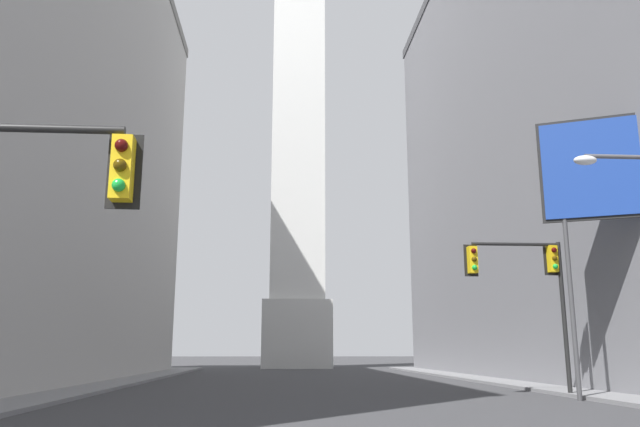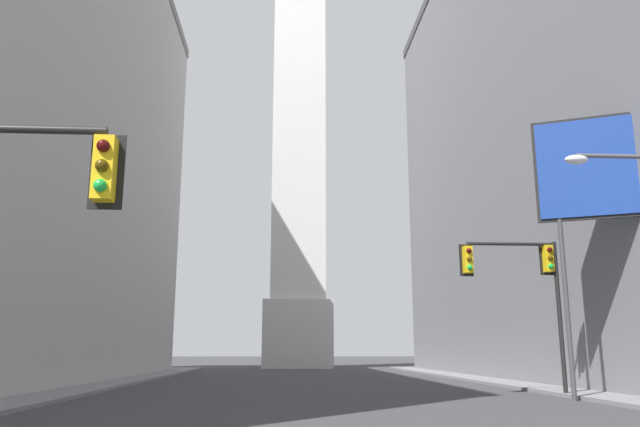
{
  "view_description": "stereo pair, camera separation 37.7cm",
  "coord_description": "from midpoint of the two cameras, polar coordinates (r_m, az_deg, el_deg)",
  "views": [
    {
      "loc": [
        -2.0,
        -0.46,
        1.79
      ],
      "look_at": [
        1.7,
        54.51,
        13.92
      ],
      "focal_mm": 35.0,
      "sensor_mm": 36.0,
      "label": 1
    },
    {
      "loc": [
        -1.62,
        -0.48,
        1.79
      ],
      "look_at": [
        1.7,
        54.51,
        13.92
      ],
      "focal_mm": 35.0,
      "sensor_mm": 36.0,
      "label": 2
    }
  ],
  "objects": [
    {
      "name": "sidewalk_left",
      "position": [
        26.49,
        -27.12,
        -14.82
      ],
      "size": [
        5.0,
        79.92,
        0.15
      ],
      "primitive_type": "cube",
      "color": "slate",
      "rests_on": "ground_plane"
    },
    {
      "name": "sidewalk_right",
      "position": [
        28.07,
        26.24,
        -14.69
      ],
      "size": [
        5.0,
        79.92,
        0.15
      ],
      "primitive_type": "cube",
      "color": "slate",
      "rests_on": "ground_plane"
    },
    {
      "name": "obelisk",
      "position": [
        74.78,
        -2.13,
        13.78
      ],
      "size": [
        7.2,
        7.2,
        72.94
      ],
      "color": "silver",
      "rests_on": "ground_plane"
    },
    {
      "name": "traffic_light_mid_right",
      "position": [
        27.03,
        18.29,
        -5.64
      ],
      "size": [
        4.17,
        0.51,
        6.2
      ],
      "color": "black",
      "rests_on": "ground_plane"
    },
    {
      "name": "billboard_sign",
      "position": [
        26.24,
        24.22,
        3.18
      ],
      "size": [
        4.38,
        2.05,
        10.73
      ],
      "color": "#3F3F42",
      "rests_on": "ground_plane"
    }
  ]
}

